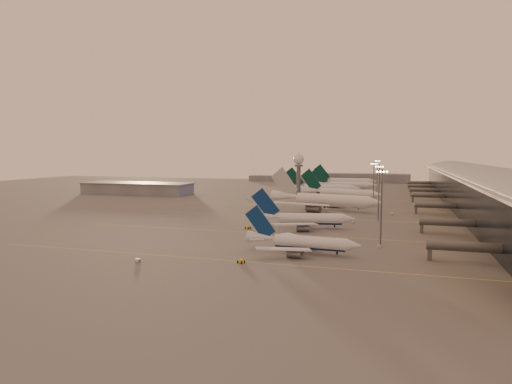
% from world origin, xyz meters
% --- Properties ---
extents(ground, '(700.00, 700.00, 0.00)m').
position_xyz_m(ground, '(0.00, 0.00, 0.00)').
color(ground, '#5F5C5C').
rests_on(ground, ground).
extents(taxiway_markings, '(180.00, 185.25, 0.02)m').
position_xyz_m(taxiway_markings, '(30.00, 56.00, 0.01)').
color(taxiway_markings, '#ECE753').
rests_on(taxiway_markings, ground).
extents(terminal, '(57.00, 362.00, 23.04)m').
position_xyz_m(terminal, '(107.88, 110.09, 10.52)').
color(terminal, black).
rests_on(terminal, ground).
extents(hangar, '(82.00, 27.00, 8.50)m').
position_xyz_m(hangar, '(-120.00, 140.00, 4.32)').
color(hangar, slate).
rests_on(hangar, ground).
extents(radar_tower, '(6.40, 6.40, 31.10)m').
position_xyz_m(radar_tower, '(5.00, 120.00, 20.95)').
color(radar_tower, '#54565B').
rests_on(radar_tower, ground).
extents(mast_a, '(3.60, 0.56, 25.00)m').
position_xyz_m(mast_a, '(58.00, 0.00, 13.74)').
color(mast_a, '#54565B').
rests_on(mast_a, ground).
extents(mast_b, '(3.60, 0.56, 25.00)m').
position_xyz_m(mast_b, '(55.00, 55.00, 13.74)').
color(mast_b, '#54565B').
rests_on(mast_b, ground).
extents(mast_c, '(3.60, 0.56, 25.00)m').
position_xyz_m(mast_c, '(50.00, 110.00, 13.74)').
color(mast_c, '#54565B').
rests_on(mast_c, ground).
extents(mast_d, '(3.60, 0.56, 25.00)m').
position_xyz_m(mast_d, '(48.00, 200.00, 13.74)').
color(mast_d, '#54565B').
rests_on(mast_d, ground).
extents(distant_horizon, '(165.00, 37.50, 9.00)m').
position_xyz_m(distant_horizon, '(2.62, 325.14, 3.89)').
color(distant_horizon, slate).
rests_on(distant_horizon, ground).
extents(narrowbody_near, '(35.96, 28.63, 14.04)m').
position_xyz_m(narrowbody_near, '(35.82, -19.71, 2.84)').
color(narrowbody_near, silver).
rests_on(narrowbody_near, ground).
extents(narrowbody_mid, '(40.90, 32.34, 16.13)m').
position_xyz_m(narrowbody_mid, '(27.30, 25.41, 3.27)').
color(narrowbody_mid, silver).
rests_on(narrowbody_mid, ground).
extents(widebody_white, '(62.21, 49.22, 22.35)m').
position_xyz_m(widebody_white, '(26.01, 87.54, 3.88)').
color(widebody_white, silver).
rests_on(widebody_white, ground).
extents(greentail_a, '(53.73, 42.78, 20.06)m').
position_xyz_m(greentail_a, '(28.46, 137.73, 3.54)').
color(greentail_a, silver).
rests_on(greentail_a, ground).
extents(greentail_b, '(54.63, 43.89, 19.87)m').
position_xyz_m(greentail_b, '(11.12, 174.56, 3.51)').
color(greentail_b, silver).
rests_on(greentail_b, ground).
extents(greentail_c, '(52.12, 41.87, 18.96)m').
position_xyz_m(greentail_c, '(21.83, 216.68, 3.35)').
color(greentail_c, silver).
rests_on(greentail_c, ground).
extents(greentail_d, '(55.36, 44.46, 20.15)m').
position_xyz_m(greentail_d, '(18.20, 259.16, 3.56)').
color(greentail_d, silver).
rests_on(greentail_d, ground).
extents(gsv_truck_a, '(5.73, 2.77, 2.22)m').
position_xyz_m(gsv_truck_a, '(-4.52, -44.65, 1.13)').
color(gsv_truck_a, silver).
rests_on(gsv_truck_a, ground).
extents(gsv_tug_near, '(3.36, 4.24, 1.06)m').
position_xyz_m(gsv_tug_near, '(22.60, -37.12, 0.55)').
color(gsv_tug_near, yellow).
rests_on(gsv_tug_near, ground).
extents(gsv_catering_a, '(4.85, 3.45, 3.64)m').
position_xyz_m(gsv_catering_a, '(57.90, -4.35, 1.82)').
color(gsv_catering_a, silver).
rests_on(gsv_catering_a, ground).
extents(gsv_tug_mid, '(4.62, 3.70, 1.15)m').
position_xyz_m(gsv_tug_mid, '(6.52, 17.21, 0.59)').
color(gsv_tug_mid, yellow).
rests_on(gsv_tug_mid, ground).
extents(gsv_truck_b, '(4.75, 1.88, 1.90)m').
position_xyz_m(gsv_truck_b, '(45.52, 43.16, 0.97)').
color(gsv_truck_b, silver).
rests_on(gsv_truck_b, ground).
extents(gsv_truck_c, '(4.60, 5.63, 2.20)m').
position_xyz_m(gsv_truck_c, '(-3.29, 53.74, 1.12)').
color(gsv_truck_c, yellow).
rests_on(gsv_truck_c, ground).
extents(gsv_catering_b, '(5.31, 2.69, 4.27)m').
position_xyz_m(gsv_catering_b, '(60.79, 77.43, 2.14)').
color(gsv_catering_b, silver).
rests_on(gsv_catering_b, ground).
extents(gsv_tug_far, '(4.28, 4.37, 1.09)m').
position_xyz_m(gsv_tug_far, '(14.97, 104.91, 0.56)').
color(gsv_tug_far, silver).
rests_on(gsv_tug_far, ground).
extents(gsv_truck_d, '(3.90, 6.08, 2.31)m').
position_xyz_m(gsv_truck_d, '(-29.55, 125.29, 1.18)').
color(gsv_truck_d, silver).
rests_on(gsv_truck_d, ground).
extents(gsv_tug_hangar, '(4.00, 3.23, 0.99)m').
position_xyz_m(gsv_tug_hangar, '(37.98, 149.13, 0.51)').
color(gsv_tug_hangar, yellow).
rests_on(gsv_tug_hangar, ground).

